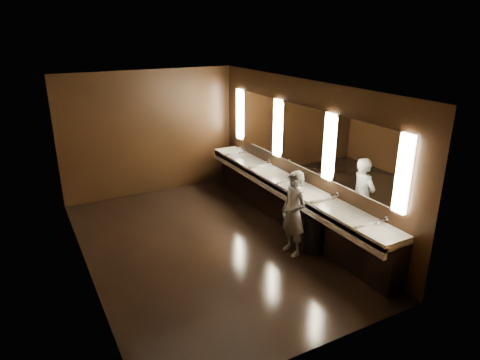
% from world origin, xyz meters
% --- Properties ---
extents(floor, '(6.00, 6.00, 0.00)m').
position_xyz_m(floor, '(0.00, 0.00, 0.00)').
color(floor, black).
rests_on(floor, ground).
extents(ceiling, '(4.00, 6.00, 0.02)m').
position_xyz_m(ceiling, '(0.00, 0.00, 2.80)').
color(ceiling, '#2D2D2B').
rests_on(ceiling, wall_back).
extents(wall_back, '(4.00, 0.02, 2.80)m').
position_xyz_m(wall_back, '(0.00, 3.00, 1.40)').
color(wall_back, black).
rests_on(wall_back, floor).
extents(wall_front, '(4.00, 0.02, 2.80)m').
position_xyz_m(wall_front, '(0.00, -3.00, 1.40)').
color(wall_front, black).
rests_on(wall_front, floor).
extents(wall_left, '(0.02, 6.00, 2.80)m').
position_xyz_m(wall_left, '(-2.00, 0.00, 1.40)').
color(wall_left, black).
rests_on(wall_left, floor).
extents(wall_right, '(0.02, 6.00, 2.80)m').
position_xyz_m(wall_right, '(2.00, 0.00, 1.40)').
color(wall_right, black).
rests_on(wall_right, floor).
extents(sink_counter, '(0.55, 5.40, 1.01)m').
position_xyz_m(sink_counter, '(1.79, 0.00, 0.50)').
color(sink_counter, black).
rests_on(sink_counter, floor).
extents(mirror_band, '(0.06, 5.03, 1.15)m').
position_xyz_m(mirror_band, '(1.98, -0.00, 1.75)').
color(mirror_band, '#FDEAC1').
rests_on(mirror_band, wall_right).
extents(person, '(0.38, 0.55, 1.47)m').
position_xyz_m(person, '(1.20, -0.94, 0.74)').
color(person, '#85A4C7').
rests_on(person, floor).
extents(trash_bin, '(0.41, 0.41, 0.62)m').
position_xyz_m(trash_bin, '(1.58, -1.05, 0.31)').
color(trash_bin, black).
rests_on(trash_bin, floor).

